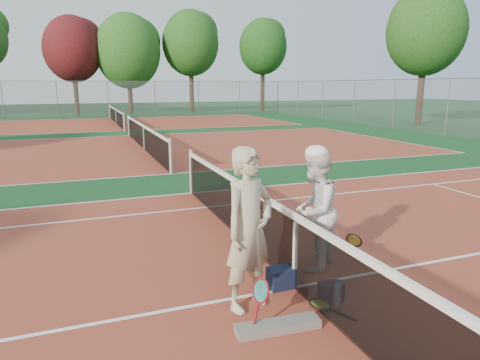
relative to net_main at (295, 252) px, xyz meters
The scene contains 22 objects.
ground 0.51m from the net_main, ahead, with size 130.00×130.00×0.00m, color #103B19.
court_main 0.51m from the net_main, ahead, with size 23.77×10.97×0.01m, color maroon.
court_far_a 13.51m from the net_main, 90.00° to the left, with size 23.77×10.97×0.01m, color maroon.
court_far_b 27.00m from the net_main, 90.00° to the left, with size 23.77×10.97×0.01m, color maroon.
net_main is the anchor object (origin of this frame).
net_far_a 13.50m from the net_main, 90.00° to the left, with size 0.10×10.98×1.02m, color black, non-canonical shape.
net_far_b 27.00m from the net_main, 90.00° to the left, with size 0.10×10.98×1.02m, color black, non-canonical shape.
fence_back 34.01m from the net_main, 90.00° to the left, with size 32.00×0.06×3.00m, color slate, non-canonical shape.
player_a 0.91m from the net_main, 163.09° to the right, with size 0.72×0.47×1.97m, color #B5AA8C.
player_b 0.82m from the net_main, 41.12° to the left, with size 0.86×0.67×1.77m, color white.
racket_red 1.13m from the net_main, 137.50° to the right, with size 0.18×0.27×0.59m, color maroon, non-canonical shape.
racket_black_held 1.22m from the net_main, 15.54° to the left, with size 0.35×0.27×0.52m, color black, non-canonical shape.
racket_spare 0.75m from the net_main, 84.68° to the right, with size 0.60×0.27×0.06m, color black, non-canonical shape.
sports_bag_navy 0.41m from the net_main, 157.24° to the left, with size 0.35×0.24×0.28m, color black.
sports_bag_purple 0.67m from the net_main, 59.43° to the right, with size 0.28×0.19×0.23m, color #29112D.
net_cover_canvas 1.16m from the net_main, 127.32° to the right, with size 0.96×0.22×0.10m, color #635E5A.
water_bottle 0.75m from the net_main, 66.30° to the right, with size 0.09×0.09×0.30m, color #AFC4DE.
tree_back_maroon 38.38m from the net_main, 93.79° to the left, with size 5.10×5.10×8.77m.
tree_back_3 38.01m from the net_main, 86.52° to the left, with size 5.96×5.96×9.19m.
tree_back_4 38.86m from the net_main, 77.62° to the left, with size 5.45×5.45×9.78m.
tree_back_5 40.34m from the net_main, 67.04° to the left, with size 4.84×4.84×9.27m.
tree_right_1 27.11m from the net_main, 43.94° to the left, with size 5.01×5.01×9.00m.
Camera 1 is at (-2.53, -4.67, 2.64)m, focal length 32.00 mm.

